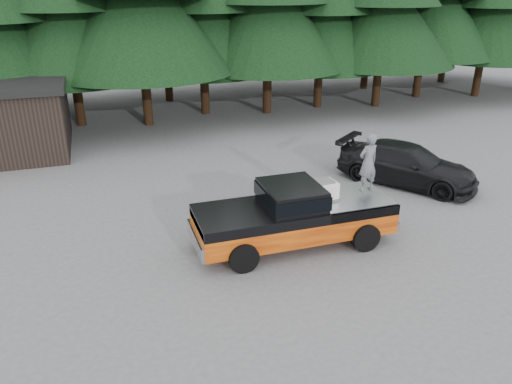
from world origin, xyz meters
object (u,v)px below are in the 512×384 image
object	(u,v)px
man_on_bed	(368,163)
air_compressor	(323,191)
pickup_truck	(294,224)
parked_car	(407,165)

from	to	relation	value
man_on_bed	air_compressor	bearing A→B (deg)	-5.59
pickup_truck	air_compressor	bearing A→B (deg)	3.90
air_compressor	parked_car	bearing A→B (deg)	26.93
air_compressor	man_on_bed	distance (m)	1.67
man_on_bed	parked_car	world-z (taller)	man_on_bed
air_compressor	parked_car	distance (m)	5.96
pickup_truck	parked_car	size ratio (longest dim) A/B	1.13
pickup_truck	air_compressor	world-z (taller)	air_compressor
air_compressor	parked_car	world-z (taller)	air_compressor
pickup_truck	man_on_bed	size ratio (longest dim) A/B	3.30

